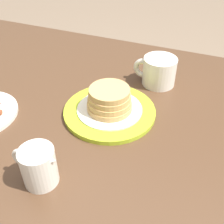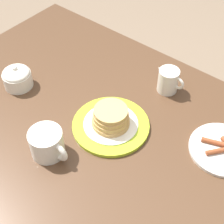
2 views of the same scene
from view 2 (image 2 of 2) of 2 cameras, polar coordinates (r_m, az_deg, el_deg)
dining_table at (r=1.11m, az=1.16°, el=-7.82°), size 1.39×0.83×0.73m
pancake_plate at (r=1.02m, az=-0.20°, el=-1.57°), size 0.23×0.23×0.07m
side_plate_bacon at (r=1.03m, az=17.88°, el=-5.86°), size 0.19×0.19×0.02m
coffee_mug at (r=0.96m, az=-10.69°, el=-5.16°), size 0.13×0.09×0.08m
creamer_pitcher at (r=1.14m, az=9.38°, el=5.24°), size 0.10×0.07×0.09m
sugar_bowl at (r=1.19m, az=-15.49°, el=5.60°), size 0.10×0.10×0.08m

